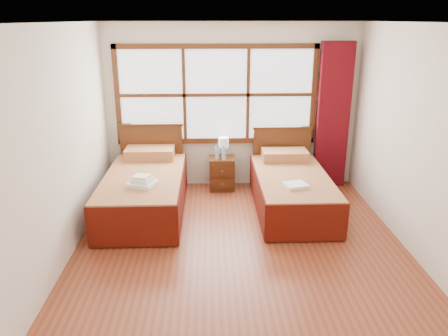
{
  "coord_description": "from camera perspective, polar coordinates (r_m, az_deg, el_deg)",
  "views": [
    {
      "loc": [
        -0.37,
        -4.64,
        2.64
      ],
      "look_at": [
        -0.18,
        0.7,
        0.8
      ],
      "focal_mm": 35.0,
      "sensor_mm": 36.0,
      "label": 1
    }
  ],
  "objects": [
    {
      "name": "curtain",
      "position": [
        7.18,
        14.04,
        6.6
      ],
      "size": [
        0.5,
        0.16,
        2.3
      ],
      "primitive_type": "cube",
      "color": "#5C0911",
      "rests_on": "wall_back"
    },
    {
      "name": "bottle_far",
      "position": [
        6.84,
        -0.03,
        1.92
      ],
      "size": [
        0.06,
        0.06,
        0.23
      ],
      "color": "#A3BCD2",
      "rests_on": "nightstand"
    },
    {
      "name": "towels_right",
      "position": [
        5.83,
        9.34,
        -2.22
      ],
      "size": [
        0.34,
        0.32,
        0.04
      ],
      "rotation": [
        0.0,
        0.0,
        0.28
      ],
      "color": "white",
      "rests_on": "bed_right"
    },
    {
      "name": "towels_left",
      "position": [
        5.78,
        -10.65,
        -1.75
      ],
      "size": [
        0.41,
        0.38,
        0.14
      ],
      "rotation": [
        0.0,
        0.0,
        -0.33
      ],
      "color": "white",
      "rests_on": "bed_left"
    },
    {
      "name": "floor",
      "position": [
        5.35,
        2.23,
        -10.6
      ],
      "size": [
        4.5,
        4.5,
        0.0
      ],
      "primitive_type": "plane",
      "color": "brown",
      "rests_on": "ground"
    },
    {
      "name": "lamp",
      "position": [
        6.96,
        -0.06,
        3.28
      ],
      "size": [
        0.16,
        0.16,
        0.32
      ],
      "color": "#B7803A",
      "rests_on": "nightstand"
    },
    {
      "name": "wall_right",
      "position": [
        5.38,
        24.22,
        2.86
      ],
      "size": [
        0.0,
        4.5,
        4.5
      ],
      "primitive_type": "plane",
      "rotation": [
        1.57,
        0.0,
        -1.57
      ],
      "color": "silver",
      "rests_on": "floor"
    },
    {
      "name": "wall_back",
      "position": [
        7.03,
        1.04,
        7.98
      ],
      "size": [
        4.0,
        0.0,
        4.0
      ],
      "primitive_type": "plane",
      "rotation": [
        1.57,
        0.0,
        0.0
      ],
      "color": "silver",
      "rests_on": "floor"
    },
    {
      "name": "bed_left",
      "position": [
        6.35,
        -10.27,
        -2.73
      ],
      "size": [
        1.1,
        2.12,
        1.07
      ],
      "color": "#43230E",
      "rests_on": "floor"
    },
    {
      "name": "nightstand",
      "position": [
        7.05,
        -0.28,
        -0.71
      ],
      "size": [
        0.4,
        0.4,
        0.53
      ],
      "color": "#4C2610",
      "rests_on": "floor"
    },
    {
      "name": "bottle_near",
      "position": [
        6.9,
        -0.89,
        2.06
      ],
      "size": [
        0.06,
        0.06,
        0.23
      ],
      "color": "#A3BCD2",
      "rests_on": "nightstand"
    },
    {
      "name": "window",
      "position": [
        6.95,
        -1.02,
        9.53
      ],
      "size": [
        3.16,
        0.06,
        1.56
      ],
      "color": "white",
      "rests_on": "wall_back"
    },
    {
      "name": "bed_right",
      "position": [
        6.4,
        8.77,
        -2.67
      ],
      "size": [
        1.03,
        2.05,
        1.0
      ],
      "color": "#43230E",
      "rests_on": "floor"
    },
    {
      "name": "wall_left",
      "position": [
        5.1,
        -20.62,
        2.51
      ],
      "size": [
        0.0,
        4.5,
        4.5
      ],
      "primitive_type": "plane",
      "rotation": [
        1.57,
        0.0,
        1.57
      ],
      "color": "silver",
      "rests_on": "floor"
    },
    {
      "name": "ceiling",
      "position": [
        4.66,
        2.66,
        18.48
      ],
      "size": [
        4.5,
        4.5,
        0.0
      ],
      "primitive_type": "plane",
      "rotation": [
        3.14,
        0.0,
        0.0
      ],
      "color": "white",
      "rests_on": "wall_back"
    }
  ]
}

